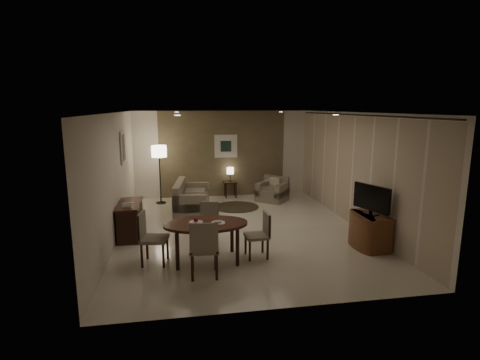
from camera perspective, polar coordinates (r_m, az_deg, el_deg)
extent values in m
cube|color=beige|center=(8.80, 0.22, -7.62)|extent=(5.50, 7.00, 0.00)
cube|color=white|center=(8.33, 0.23, 10.25)|extent=(5.50, 7.00, 0.00)
cube|color=#726446|center=(11.89, -2.67, 3.99)|extent=(5.50, 0.00, 2.70)
cube|color=silver|center=(8.45, -18.49, 0.47)|extent=(0.00, 7.00, 2.70)
cube|color=silver|center=(9.33, 17.12, 1.52)|extent=(0.00, 7.00, 2.70)
cube|color=#726446|center=(11.87, -2.66, 3.98)|extent=(3.96, 0.03, 2.70)
cylinder|color=black|center=(9.18, 17.19, 9.47)|extent=(0.03, 6.80, 0.03)
cube|color=silver|center=(11.83, -2.17, 5.17)|extent=(0.72, 0.03, 0.72)
cube|color=#1A2F25|center=(11.82, -2.16, 5.17)|extent=(0.34, 0.01, 0.34)
cube|color=silver|center=(9.55, -17.42, 4.74)|extent=(0.03, 0.60, 0.80)
cube|color=gray|center=(9.55, -17.33, 4.75)|extent=(0.01, 0.46, 0.64)
cylinder|color=white|center=(6.41, -9.53, 9.69)|extent=(0.10, 0.10, 0.01)
cylinder|color=white|center=(7.01, 14.38, 9.61)|extent=(0.10, 0.10, 0.01)
cylinder|color=white|center=(10.01, -9.63, 10.16)|extent=(0.10, 0.10, 0.01)
cylinder|color=white|center=(10.40, 6.24, 10.28)|extent=(0.10, 0.10, 0.01)
cylinder|color=white|center=(6.98, -6.73, -6.42)|extent=(0.26, 0.26, 0.02)
cylinder|color=white|center=(6.91, -3.36, -6.53)|extent=(0.26, 0.26, 0.02)
sphere|color=maroon|center=(6.96, -6.74, -6.00)|extent=(0.09, 0.09, 0.09)
cube|color=white|center=(6.91, -3.36, -6.35)|extent=(0.12, 0.08, 0.03)
cylinder|color=#3C3621|center=(10.74, -0.54, -4.10)|extent=(1.27, 1.27, 0.01)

